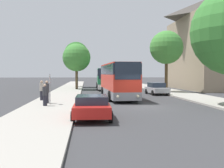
% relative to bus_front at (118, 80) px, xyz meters
% --- Properties ---
extents(ground_plane, '(300.00, 300.00, 0.00)m').
position_rel_bus_front_xyz_m(ground_plane, '(1.14, -6.87, -1.87)').
color(ground_plane, '#38383A').
rests_on(ground_plane, ground).
extents(sidewalk_left, '(4.00, 120.00, 0.15)m').
position_rel_bus_front_xyz_m(sidewalk_left, '(-5.86, -6.87, -1.80)').
color(sidewalk_left, '#A39E93').
rests_on(sidewalk_left, ground_plane).
extents(bus_front, '(2.99, 10.81, 3.51)m').
position_rel_bus_front_xyz_m(bus_front, '(0.00, 0.00, 0.00)').
color(bus_front, gray).
rests_on(bus_front, ground_plane).
extents(bus_middle, '(3.01, 11.62, 3.27)m').
position_rel_bus_front_xyz_m(bus_middle, '(-0.16, 15.66, -0.12)').
color(bus_middle, silver).
rests_on(bus_middle, ground_plane).
extents(parked_car_left_curb, '(2.22, 4.50, 1.31)m').
position_rel_bus_front_xyz_m(parked_car_left_curb, '(-2.89, -11.79, -1.17)').
color(parked_car_left_curb, red).
rests_on(parked_car_left_curb, ground_plane).
extents(parked_car_right_near, '(2.19, 4.43, 1.43)m').
position_rel_bus_front_xyz_m(parked_car_right_near, '(5.26, 4.32, -1.12)').
color(parked_car_right_near, '#B7B7BC').
rests_on(parked_car_right_near, ground_plane).
extents(bus_stop_sign, '(0.08, 0.45, 2.33)m').
position_rel_bus_front_xyz_m(bus_stop_sign, '(-6.01, -5.84, -0.27)').
color(bus_stop_sign, gray).
rests_on(bus_stop_sign, sidewalk_left).
extents(pedestrian_waiting_near, '(0.36, 0.36, 1.61)m').
position_rel_bus_front_xyz_m(pedestrian_waiting_near, '(-6.23, -6.82, -0.92)').
color(pedestrian_waiting_near, '#23232D').
rests_on(pedestrian_waiting_near, sidewalk_left).
extents(pedestrian_waiting_far, '(0.36, 0.36, 1.81)m').
position_rel_bus_front_xyz_m(pedestrian_waiting_far, '(-6.34, -5.14, -0.80)').
color(pedestrian_waiting_far, '#23232D').
rests_on(pedestrian_waiting_far, sidewalk_left).
extents(pedestrian_walking_back, '(0.36, 0.36, 1.76)m').
position_rel_bus_front_xyz_m(pedestrian_walking_back, '(-7.14, -2.74, -0.83)').
color(pedestrian_walking_back, '#23232D').
rests_on(pedestrian_walking_back, sidewalk_left).
extents(tree_left_near, '(4.33, 4.33, 7.04)m').
position_rel_bus_front_xyz_m(tree_left_near, '(-4.66, 14.65, 3.14)').
color(tree_left_near, brown).
rests_on(tree_left_near, sidewalk_left).
extents(tree_left_far, '(4.37, 4.37, 8.15)m').
position_rel_bus_front_xyz_m(tree_left_far, '(-4.96, 21.74, 4.21)').
color(tree_left_far, brown).
rests_on(tree_left_far, sidewalk_left).
extents(tree_right_near, '(4.37, 4.37, 8.00)m').
position_rel_bus_front_xyz_m(tree_right_near, '(7.33, 7.20, 4.06)').
color(tree_right_near, '#513D23').
rests_on(tree_right_near, sidewalk_right).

